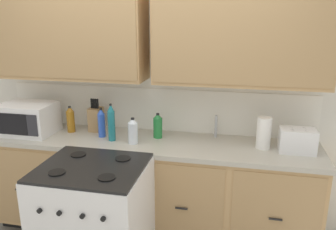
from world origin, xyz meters
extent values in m
cube|color=silver|center=(0.00, 0.62, 1.21)|extent=(4.10, 0.05, 2.42)
cube|color=white|center=(0.00, 0.60, 1.12)|extent=(2.90, 0.01, 0.40)
cube|color=tan|center=(-0.75, 0.43, 1.90)|extent=(1.40, 0.34, 0.94)
cube|color=#A58052|center=(-0.75, 0.26, 1.90)|extent=(1.37, 0.01, 0.89)
cube|color=tan|center=(0.75, 0.43, 1.90)|extent=(1.40, 0.34, 0.94)
cube|color=#A58052|center=(0.75, 0.26, 1.90)|extent=(1.37, 0.01, 0.89)
cube|color=black|center=(0.00, 0.33, 0.05)|extent=(2.84, 0.48, 0.10)
cube|color=tan|center=(0.00, 0.30, 0.49)|extent=(2.90, 0.60, 0.78)
cube|color=#A88354|center=(-1.09, 0.00, 0.49)|extent=(0.67, 0.01, 0.72)
cube|color=black|center=(-1.09, -0.02, 0.49)|extent=(0.10, 0.01, 0.01)
cube|color=#A88354|center=(-0.36, 0.00, 0.49)|extent=(0.67, 0.01, 0.72)
cube|color=black|center=(-0.36, -0.02, 0.49)|extent=(0.10, 0.01, 0.01)
cube|color=#A88354|center=(0.36, 0.00, 0.49)|extent=(0.67, 0.01, 0.72)
cube|color=black|center=(0.36, -0.02, 0.49)|extent=(0.10, 0.01, 0.01)
cube|color=#A88354|center=(1.09, 0.00, 0.49)|extent=(0.67, 0.01, 0.72)
cube|color=black|center=(1.09, -0.02, 0.49)|extent=(0.10, 0.01, 0.01)
cube|color=#ADA899|center=(0.00, 0.30, 0.90)|extent=(2.93, 0.63, 0.04)
cube|color=#A8AAAF|center=(0.58, 0.33, 0.91)|extent=(0.56, 0.38, 0.02)
cube|color=white|center=(-0.24, -0.33, 0.46)|extent=(0.76, 0.66, 0.92)
cube|color=black|center=(-0.24, -0.33, 0.93)|extent=(0.74, 0.65, 0.02)
cylinder|color=black|center=(-0.42, -0.49, 0.94)|extent=(0.12, 0.12, 0.01)
cylinder|color=black|center=(-0.06, -0.49, 0.94)|extent=(0.12, 0.12, 0.01)
cylinder|color=black|center=(-0.42, -0.17, 0.94)|extent=(0.12, 0.12, 0.01)
cylinder|color=black|center=(-0.06, -0.17, 0.94)|extent=(0.12, 0.12, 0.01)
cylinder|color=black|center=(-0.46, -0.67, 0.75)|extent=(0.03, 0.02, 0.03)
cylinder|color=black|center=(-0.32, -0.67, 0.75)|extent=(0.03, 0.02, 0.03)
cylinder|color=black|center=(-0.16, -0.67, 0.75)|extent=(0.03, 0.02, 0.03)
cylinder|color=black|center=(-0.02, -0.67, 0.75)|extent=(0.03, 0.02, 0.03)
cube|color=white|center=(-1.12, 0.26, 1.06)|extent=(0.48, 0.36, 0.28)
cube|color=black|center=(-1.16, 0.08, 1.06)|extent=(0.31, 0.01, 0.19)
cube|color=#28282D|center=(-0.96, 0.08, 1.06)|extent=(0.10, 0.01, 0.19)
cube|color=white|center=(1.23, 0.30, 1.02)|extent=(0.28, 0.18, 0.19)
cube|color=black|center=(1.18, 0.30, 1.11)|extent=(0.02, 0.13, 0.01)
cube|color=black|center=(1.28, 0.30, 1.11)|extent=(0.02, 0.13, 0.01)
cube|color=#9C794E|center=(-0.54, 0.46, 1.03)|extent=(0.11, 0.14, 0.22)
cylinder|color=black|center=(-0.57, 0.45, 1.19)|extent=(0.02, 0.02, 0.09)
cylinder|color=black|center=(-0.55, 0.45, 1.19)|extent=(0.02, 0.02, 0.09)
cylinder|color=black|center=(-0.53, 0.45, 1.19)|extent=(0.02, 0.02, 0.09)
cylinder|color=black|center=(-0.51, 0.45, 1.19)|extent=(0.02, 0.02, 0.09)
cylinder|color=#B2B5BA|center=(0.58, 0.51, 1.02)|extent=(0.02, 0.02, 0.20)
cylinder|color=white|center=(0.98, 0.33, 1.05)|extent=(0.12, 0.12, 0.26)
cylinder|color=#9E6619|center=(-0.76, 0.37, 1.02)|extent=(0.07, 0.07, 0.20)
cone|color=#9E6619|center=(-0.76, 0.37, 1.15)|extent=(0.07, 0.07, 0.05)
cylinder|color=black|center=(-0.76, 0.37, 1.16)|extent=(0.03, 0.03, 0.02)
cylinder|color=#1E707A|center=(-0.30, 0.23, 1.06)|extent=(0.06, 0.06, 0.26)
cone|color=#1E707A|center=(-0.30, 0.23, 1.22)|extent=(0.06, 0.06, 0.07)
cylinder|color=black|center=(-0.30, 0.23, 1.25)|extent=(0.02, 0.02, 0.02)
cylinder|color=#237A38|center=(0.07, 0.39, 1.01)|extent=(0.08, 0.08, 0.18)
cone|color=#237A38|center=(0.07, 0.39, 1.13)|extent=(0.07, 0.07, 0.04)
cylinder|color=black|center=(0.07, 0.39, 1.14)|extent=(0.03, 0.03, 0.02)
cylinder|color=blue|center=(-0.42, 0.31, 1.03)|extent=(0.06, 0.06, 0.21)
cone|color=blue|center=(-0.42, 0.31, 1.16)|extent=(0.06, 0.06, 0.05)
cylinder|color=black|center=(-0.42, 0.31, 1.18)|extent=(0.02, 0.02, 0.02)
cylinder|color=silver|center=(-0.10, 0.21, 1.02)|extent=(0.08, 0.08, 0.18)
cone|color=silver|center=(-0.10, 0.21, 1.13)|extent=(0.07, 0.07, 0.05)
cylinder|color=black|center=(-0.10, 0.21, 1.14)|extent=(0.03, 0.03, 0.02)
camera|label=1|loc=(0.77, -2.41, 1.97)|focal=36.61mm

